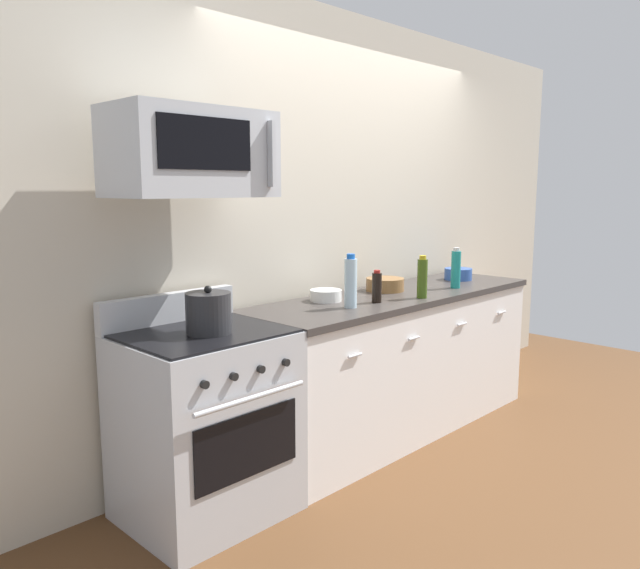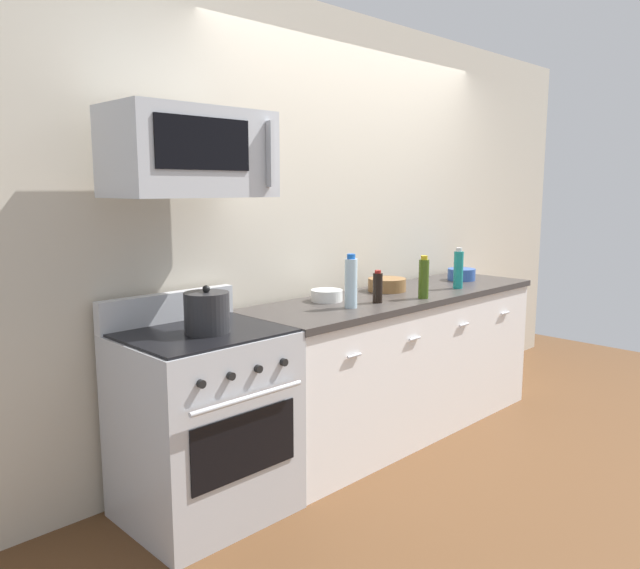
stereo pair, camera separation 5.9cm
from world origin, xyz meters
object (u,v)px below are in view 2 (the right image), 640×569
(range_oven, at_px, (204,422))
(stockpot, at_px, (207,312))
(bottle_soy_sauce_dark, at_px, (378,287))
(bottle_water_clear, at_px, (351,282))
(bowl_blue_mixing, at_px, (461,274))
(microwave, at_px, (190,153))
(bowl_wooden_salad, at_px, (387,284))
(bottle_olive_oil, at_px, (424,278))
(bottle_sparkling_teal, at_px, (458,269))
(bowl_white_ceramic, at_px, (327,295))

(range_oven, relative_size, stockpot, 4.75)
(range_oven, distance_m, bottle_soy_sauce_dark, 1.29)
(bottle_water_clear, distance_m, bowl_blue_mixing, 1.37)
(microwave, distance_m, bottle_soy_sauce_dark, 1.39)
(range_oven, xyz_separation_m, bowl_wooden_salad, (1.53, 0.11, 0.50))
(bottle_olive_oil, distance_m, stockpot, 1.48)
(bottle_water_clear, relative_size, bowl_blue_mixing, 1.53)
(bottle_sparkling_teal, distance_m, bottle_olive_oil, 0.48)
(range_oven, distance_m, bowl_wooden_salad, 1.61)
(bottle_water_clear, relative_size, bottle_olive_oil, 1.16)
(bottle_soy_sauce_dark, bearing_deg, microwave, 172.19)
(microwave, height_order, bowl_white_ceramic, microwave)
(microwave, bearing_deg, bowl_white_ceramic, 5.18)
(range_oven, height_order, bowl_wooden_salad, range_oven)
(stockpot, bearing_deg, bowl_white_ceramic, 10.76)
(bottle_sparkling_teal, relative_size, stockpot, 1.22)
(bottle_sparkling_teal, relative_size, bottle_olive_oil, 1.04)
(bottle_soy_sauce_dark, xyz_separation_m, bowl_wooden_salad, (0.37, 0.23, -0.05))
(bottle_olive_oil, distance_m, bowl_wooden_salad, 0.35)
(bowl_blue_mixing, relative_size, stockpot, 0.89)
(bowl_wooden_salad, height_order, stockpot, stockpot)
(bottle_olive_oil, relative_size, bowl_wooden_salad, 1.05)
(bowl_blue_mixing, bearing_deg, bowl_white_ceramic, 175.57)
(bowl_blue_mixing, height_order, stockpot, stockpot)
(bowl_blue_mixing, bearing_deg, bottle_olive_oil, -162.94)
(bowl_wooden_salad, height_order, bowl_blue_mixing, same)
(bottle_soy_sauce_dark, relative_size, bowl_wooden_salad, 0.77)
(bowl_blue_mixing, xyz_separation_m, bowl_white_ceramic, (-1.31, 0.10, -0.01))
(microwave, distance_m, bottle_olive_oil, 1.66)
(range_oven, relative_size, bottle_soy_sauce_dark, 5.51)
(range_oven, relative_size, bowl_wooden_salad, 4.27)
(range_oven, xyz_separation_m, bowl_blue_mixing, (2.29, 0.03, 0.50))
(bowl_white_ceramic, relative_size, stockpot, 0.84)
(bottle_olive_oil, height_order, bowl_blue_mixing, bottle_olive_oil)
(bottle_olive_oil, xyz_separation_m, stockpot, (-1.48, 0.17, -0.03))
(bowl_wooden_salad, height_order, bowl_white_ceramic, bowl_wooden_salad)
(bottle_soy_sauce_dark, distance_m, bowl_white_ceramic, 0.31)
(range_oven, distance_m, bottle_sparkling_teal, 2.04)
(bottle_soy_sauce_dark, distance_m, bowl_wooden_salad, 0.43)
(bottle_olive_oil, bearing_deg, bottle_soy_sauce_dark, 161.62)
(bottle_sparkling_teal, bearing_deg, bottle_soy_sauce_dark, 176.90)
(range_oven, distance_m, bowl_blue_mixing, 2.35)
(bottle_water_clear, bearing_deg, bottle_soy_sauce_dark, -1.39)
(bottle_soy_sauce_dark, relative_size, bottle_water_clear, 0.63)
(bowl_white_ceramic, xyz_separation_m, stockpot, (-0.99, -0.19, 0.06))
(microwave, xyz_separation_m, bottle_olive_oil, (1.48, -0.26, -0.70))
(bottle_olive_oil, bearing_deg, bottle_water_clear, 168.54)
(bowl_wooden_salad, bearing_deg, bottle_water_clear, -159.53)
(range_oven, xyz_separation_m, bowl_white_ceramic, (0.99, 0.13, 0.49))
(range_oven, height_order, stockpot, stockpot)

